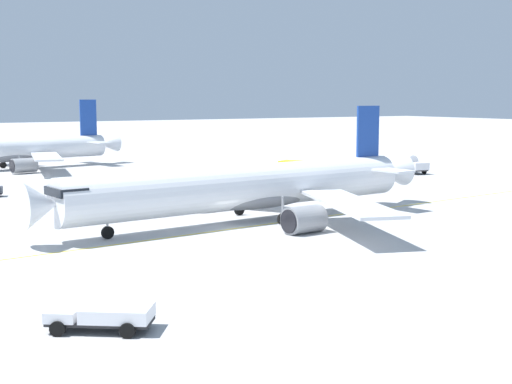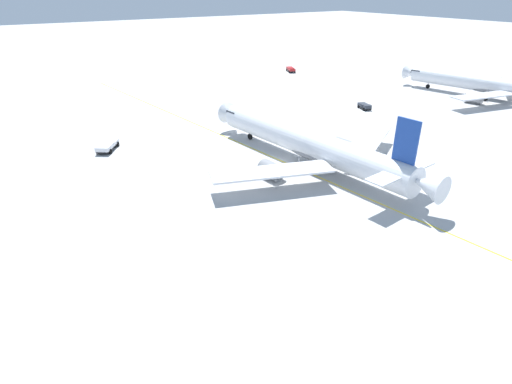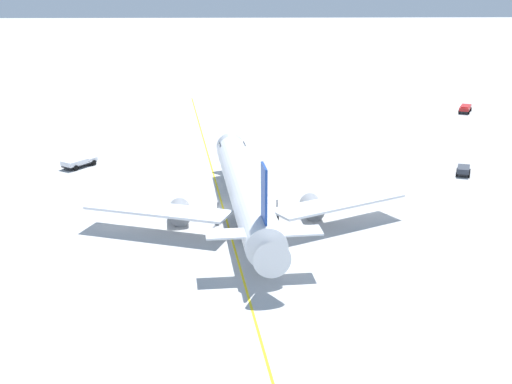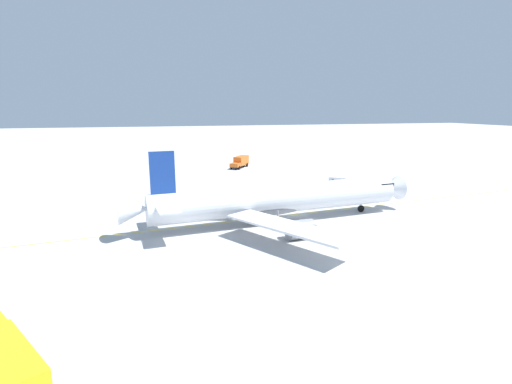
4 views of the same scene
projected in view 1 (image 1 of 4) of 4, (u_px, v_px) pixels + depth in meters
ground_plane at (232, 229)px, 66.01m from camera, size 600.00×600.00×0.00m
airliner_main at (249, 188)px, 69.97m from camera, size 37.52×44.08×11.03m
airliner_secondary at (3, 151)px, 119.42m from camera, size 35.29×43.33×11.55m
fire_tender_truck at (311, 168)px, 107.31m from camera, size 9.94×7.51×2.50m
pushback_tug_truck at (102, 315)px, 37.27m from camera, size 4.92×5.61×1.30m
fuel_tanker_truck at (404, 162)px, 116.62m from camera, size 9.56×3.93×2.87m
taxiway_centreline at (262, 225)px, 68.32m from camera, size 17.98×159.32×0.01m
safety_cone_near at (390, 177)px, 107.61m from camera, size 0.36×0.36×0.55m
safety_cone_mid at (397, 175)px, 110.41m from camera, size 0.36×0.36×0.55m
safety_cone_far at (407, 172)px, 114.48m from camera, size 0.36×0.36×0.55m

